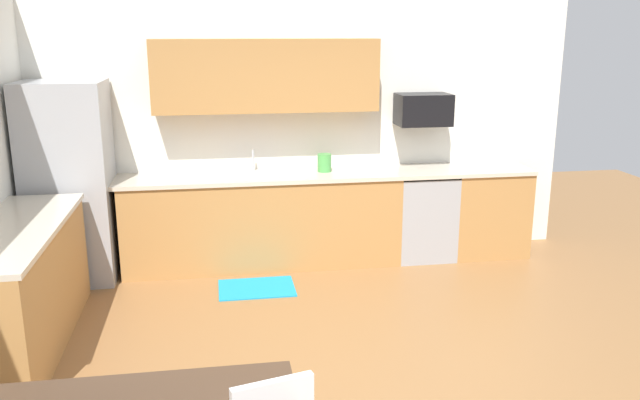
{
  "coord_description": "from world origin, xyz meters",
  "views": [
    {
      "loc": [
        -0.82,
        -4.04,
        2.33
      ],
      "look_at": [
        0.0,
        1.0,
        1.0
      ],
      "focal_mm": 36.69,
      "sensor_mm": 36.0,
      "label": 1
    }
  ],
  "objects_px": {
    "oven_range": "(422,214)",
    "microwave": "(423,110)",
    "refrigerator": "(70,183)",
    "kettle": "(324,164)"
  },
  "relations": [
    {
      "from": "refrigerator",
      "to": "oven_range",
      "type": "xyz_separation_m",
      "value": [
        3.48,
        0.08,
        -0.49
      ]
    },
    {
      "from": "refrigerator",
      "to": "kettle",
      "type": "height_order",
      "value": "refrigerator"
    },
    {
      "from": "oven_range",
      "to": "microwave",
      "type": "relative_size",
      "value": 1.69
    },
    {
      "from": "oven_range",
      "to": "microwave",
      "type": "bearing_deg",
      "value": 90.0
    },
    {
      "from": "kettle",
      "to": "refrigerator",
      "type": "bearing_deg",
      "value": -176.96
    },
    {
      "from": "oven_range",
      "to": "kettle",
      "type": "height_order",
      "value": "kettle"
    },
    {
      "from": "oven_range",
      "to": "refrigerator",
      "type": "bearing_deg",
      "value": -178.68
    },
    {
      "from": "oven_range",
      "to": "microwave",
      "type": "height_order",
      "value": "microwave"
    },
    {
      "from": "refrigerator",
      "to": "microwave",
      "type": "distance_m",
      "value": 3.54
    },
    {
      "from": "refrigerator",
      "to": "kettle",
      "type": "relative_size",
      "value": 9.43
    }
  ]
}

